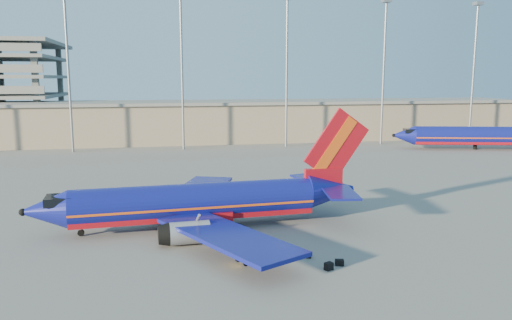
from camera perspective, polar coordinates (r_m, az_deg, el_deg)
The scene contains 7 objects.
ground at distance 51.24m, azimuth -0.15°, elevation -5.70°, with size 220.00×220.00×0.00m, color slate.
terminal_building at distance 108.71m, azimuth -0.66°, elevation 4.59°, with size 122.00×16.00×8.50m.
light_mast_row at distance 95.78m, azimuth -2.39°, elevation 11.87°, with size 101.60×1.60×28.65m.
aircraft_main at distance 45.13m, azimuth -6.05°, elevation -4.87°, with size 31.21×29.97×10.56m.
aircraft_second at distance 103.03m, azimuth 24.28°, elevation 2.55°, with size 33.01×15.15×11.36m.
baggage_tug at distance 37.05m, azimuth -0.64°, elevation -10.48°, with size 2.27×1.88×1.41m.
luggage_pile at distance 36.93m, azimuth 8.37°, elevation -11.47°, with size 2.49×3.19×0.54m.
Camera 1 is at (-9.21, -48.62, 13.29)m, focal length 35.00 mm.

